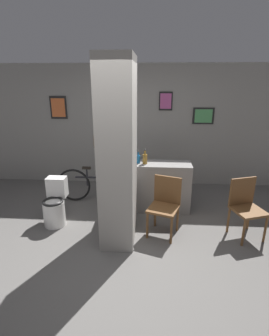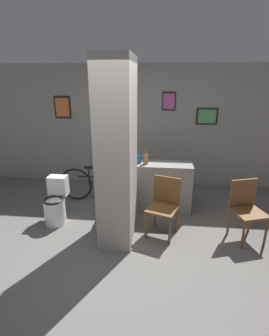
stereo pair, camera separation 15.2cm
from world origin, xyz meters
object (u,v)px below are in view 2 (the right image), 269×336
chair_near_pillar (164,204)px  chair_by_doorway (246,207)px  bicycle (103,185)px  bottle_tall (146,159)px  toilet (56,204)px

chair_near_pillar → chair_by_doorway: same height
bicycle → bottle_tall: 1.09m
toilet → chair_by_doorway: 3.01m
bottle_tall → bicycle: bearing=162.4°
toilet → bottle_tall: 1.70m
toilet → bottle_tall: bottle_tall is taller
bottle_tall → chair_near_pillar: bearing=-65.7°
chair_near_pillar → bicycle: bearing=158.4°
chair_near_pillar → bottle_tall: (-0.33, 0.74, 0.48)m
chair_near_pillar → chair_by_doorway: 1.21m
toilet → bicycle: toilet is taller
chair_by_doorway → toilet: bearing=158.7°
bottle_tall → chair_by_doorway: bearing=-25.1°
chair_near_pillar → bicycle: size_ratio=0.51×
toilet → chair_near_pillar: 1.80m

